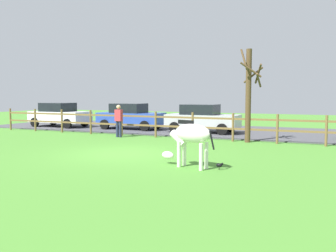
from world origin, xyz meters
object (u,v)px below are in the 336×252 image
(bare_tree, at_px, (249,93))
(zebra, at_px, (190,137))
(parked_car_white, at_px, (59,115))
(parked_car_blue, at_px, (130,116))
(parked_car_silver, at_px, (202,118))
(crow_on_grass, at_px, (220,165))
(visitor_near_fence, at_px, (119,119))

(bare_tree, bearing_deg, zebra, -93.45)
(parked_car_white, distance_m, parked_car_blue, 5.11)
(bare_tree, xyz_separation_m, parked_car_silver, (-3.16, 2.84, -1.40))
(crow_on_grass, bearing_deg, visitor_near_fence, 140.35)
(zebra, bearing_deg, visitor_near_fence, 136.07)
(parked_car_white, bearing_deg, crow_on_grass, -33.58)
(parked_car_white, relative_size, visitor_near_fence, 2.46)
(parked_car_silver, height_order, parked_car_blue, same)
(parked_car_silver, bearing_deg, zebra, -73.45)
(crow_on_grass, xyz_separation_m, parked_car_silver, (-3.65, 9.22, 0.72))
(parked_car_blue, bearing_deg, crow_on_grass, -48.43)
(bare_tree, xyz_separation_m, parked_car_white, (-12.90, 2.50, -1.40))
(parked_car_silver, distance_m, parked_car_blue, 4.65)
(bare_tree, height_order, parked_car_blue, bare_tree)
(zebra, xyz_separation_m, crow_on_grass, (0.88, 0.08, -0.80))
(bare_tree, height_order, crow_on_grass, bare_tree)
(crow_on_grass, distance_m, parked_car_white, 16.08)
(zebra, relative_size, parked_car_white, 0.47)
(zebra, relative_size, parked_car_silver, 0.47)
(crow_on_grass, distance_m, visitor_near_fence, 9.00)
(bare_tree, xyz_separation_m, visitor_near_fence, (-6.42, -0.66, -1.33))
(crow_on_grass, distance_m, parked_car_blue, 12.52)
(bare_tree, distance_m, visitor_near_fence, 6.59)
(parked_car_silver, relative_size, parked_car_white, 0.99)
(parked_car_silver, bearing_deg, parked_car_white, -178.02)
(visitor_near_fence, bearing_deg, bare_tree, 5.86)
(zebra, relative_size, parked_car_blue, 0.47)
(parked_car_white, height_order, visitor_near_fence, visitor_near_fence)
(bare_tree, bearing_deg, visitor_near_fence, -174.14)
(crow_on_grass, distance_m, parked_car_silver, 9.94)
(crow_on_grass, relative_size, parked_car_blue, 0.05)
(crow_on_grass, xyz_separation_m, visitor_near_fence, (-6.91, 5.72, 0.78))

